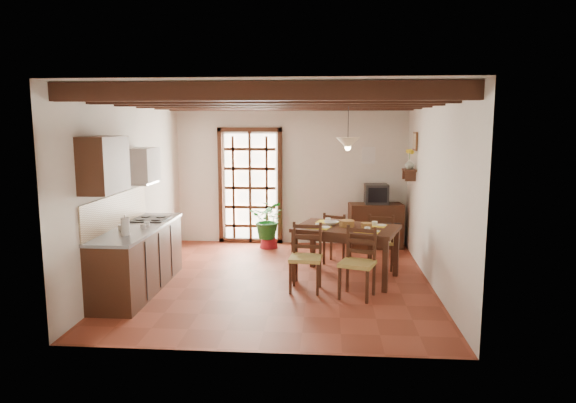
# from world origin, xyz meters

# --- Properties ---
(ground_plane) EXTENTS (5.00, 5.00, 0.00)m
(ground_plane) POSITION_xyz_m (0.00, 0.00, 0.00)
(ground_plane) COLOR brown
(room_shell) EXTENTS (4.52, 5.02, 2.81)m
(room_shell) POSITION_xyz_m (0.00, 0.00, 1.82)
(room_shell) COLOR silver
(room_shell) RESTS_ON ground_plane
(ceiling_beams) EXTENTS (4.50, 4.34, 0.20)m
(ceiling_beams) POSITION_xyz_m (0.00, 0.00, 2.69)
(ceiling_beams) COLOR black
(ceiling_beams) RESTS_ON room_shell
(french_door) EXTENTS (1.26, 0.11, 2.32)m
(french_door) POSITION_xyz_m (-0.80, 2.45, 1.18)
(french_door) COLOR white
(french_door) RESTS_ON ground_plane
(kitchen_counter) EXTENTS (0.64, 2.25, 1.38)m
(kitchen_counter) POSITION_xyz_m (-1.96, -0.60, 0.47)
(kitchen_counter) COLOR #361C11
(kitchen_counter) RESTS_ON ground_plane
(upper_cabinet) EXTENTS (0.35, 0.80, 0.70)m
(upper_cabinet) POSITION_xyz_m (-2.08, -1.30, 1.85)
(upper_cabinet) COLOR #361C11
(upper_cabinet) RESTS_ON room_shell
(range_hood) EXTENTS (0.38, 0.60, 0.54)m
(range_hood) POSITION_xyz_m (-2.05, -0.05, 1.73)
(range_hood) COLOR white
(range_hood) RESTS_ON room_shell
(counter_items) EXTENTS (0.50, 1.43, 0.25)m
(counter_items) POSITION_xyz_m (-1.95, -0.51, 0.96)
(counter_items) COLOR black
(counter_items) RESTS_ON kitchen_counter
(dining_table) EXTENTS (1.72, 1.37, 0.81)m
(dining_table) POSITION_xyz_m (1.01, 0.16, 0.71)
(dining_table) COLOR #371C11
(dining_table) RESTS_ON ground_plane
(chair_near_left) EXTENTS (0.47, 0.46, 0.96)m
(chair_near_left) POSITION_xyz_m (0.42, -0.45, 0.30)
(chair_near_left) COLOR #A99647
(chair_near_left) RESTS_ON ground_plane
(chair_near_right) EXTENTS (0.56, 0.55, 0.96)m
(chair_near_right) POSITION_xyz_m (1.13, -0.68, 0.30)
(chair_near_right) COLOR #A99647
(chair_near_right) RESTS_ON ground_plane
(chair_far_left) EXTENTS (0.52, 0.51, 0.88)m
(chair_far_left) POSITION_xyz_m (0.89, 1.00, 0.28)
(chair_far_left) COLOR #A99647
(chair_far_left) RESTS_ON ground_plane
(chair_far_right) EXTENTS (0.49, 0.48, 0.92)m
(chair_far_right) POSITION_xyz_m (1.60, 0.77, 0.29)
(chair_far_right) COLOR #A99647
(chair_far_right) RESTS_ON ground_plane
(table_setting) EXTENTS (1.09, 0.73, 0.10)m
(table_setting) POSITION_xyz_m (1.01, 0.16, 0.90)
(table_setting) COLOR yellow
(table_setting) RESTS_ON dining_table
(table_bowl) EXTENTS (0.23, 0.23, 0.05)m
(table_bowl) POSITION_xyz_m (0.77, 0.29, 0.84)
(table_bowl) COLOR white
(table_bowl) RESTS_ON dining_table
(sideboard) EXTENTS (1.04, 0.55, 0.85)m
(sideboard) POSITION_xyz_m (1.64, 2.23, 0.42)
(sideboard) COLOR #361C11
(sideboard) RESTS_ON ground_plane
(crt_tv) EXTENTS (0.44, 0.41, 0.37)m
(crt_tv) POSITION_xyz_m (1.64, 2.22, 1.04)
(crt_tv) COLOR black
(crt_tv) RESTS_ON sideboard
(fuse_box) EXTENTS (0.25, 0.03, 0.32)m
(fuse_box) POSITION_xyz_m (1.50, 2.48, 1.75)
(fuse_box) COLOR white
(fuse_box) RESTS_ON room_shell
(plant_pot) EXTENTS (0.35, 0.35, 0.21)m
(plant_pot) POSITION_xyz_m (-0.40, 2.03, 0.11)
(plant_pot) COLOR maroon
(plant_pot) RESTS_ON ground_plane
(potted_plant) EXTENTS (1.88, 1.66, 1.92)m
(potted_plant) POSITION_xyz_m (-0.40, 2.03, 0.57)
(potted_plant) COLOR #144C19
(potted_plant) RESTS_ON ground_plane
(wall_shelf) EXTENTS (0.20, 0.42, 0.20)m
(wall_shelf) POSITION_xyz_m (2.14, 1.60, 1.51)
(wall_shelf) COLOR #361C11
(wall_shelf) RESTS_ON room_shell
(shelf_vase) EXTENTS (0.15, 0.15, 0.15)m
(shelf_vase) POSITION_xyz_m (2.14, 1.60, 1.65)
(shelf_vase) COLOR #B2BFB2
(shelf_vase) RESTS_ON wall_shelf
(shelf_flowers) EXTENTS (0.14, 0.14, 0.36)m
(shelf_flowers) POSITION_xyz_m (2.14, 1.60, 1.86)
(shelf_flowers) COLOR yellow
(shelf_flowers) RESTS_ON shelf_vase
(framed_picture) EXTENTS (0.03, 0.32, 0.32)m
(framed_picture) POSITION_xyz_m (2.22, 1.60, 2.05)
(framed_picture) COLOR brown
(framed_picture) RESTS_ON room_shell
(pendant_lamp) EXTENTS (0.36, 0.36, 0.84)m
(pendant_lamp) POSITION_xyz_m (1.01, 0.26, 2.08)
(pendant_lamp) COLOR black
(pendant_lamp) RESTS_ON room_shell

